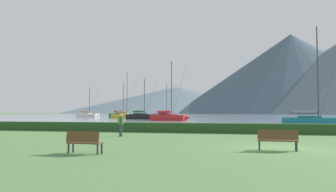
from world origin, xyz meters
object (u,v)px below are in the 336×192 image
person_seated_viewer (121,123)px  sailboat_slip_3 (125,116)px  sailboat_slip_7 (165,115)px  park_bench_near_path (84,141)px  sailboat_slip_2 (88,115)px  sailboat_slip_6 (122,115)px  sailboat_slip_1 (142,116)px  sailboat_slip_4 (314,121)px  park_bench_under_tree (278,139)px  sailboat_slip_0 (169,117)px

person_seated_viewer → sailboat_slip_3: bearing=116.3°
sailboat_slip_7 → park_bench_near_path: 95.18m
sailboat_slip_3 → park_bench_near_path: sailboat_slip_3 is taller
sailboat_slip_2 → sailboat_slip_6: sailboat_slip_6 is taller
sailboat_slip_3 → park_bench_near_path: 77.05m
sailboat_slip_7 → park_bench_near_path: bearing=-70.9°
sailboat_slip_6 → person_seated_viewer: (29.34, -75.73, 0.22)m
sailboat_slip_7 → park_bench_near_path: sailboat_slip_7 is taller
sailboat_slip_7 → sailboat_slip_3: bearing=-99.6°
sailboat_slip_1 → person_seated_viewer: sailboat_slip_1 is taller
sailboat_slip_3 → sailboat_slip_1: bearing=-51.6°
sailboat_slip_2 → sailboat_slip_7: size_ratio=0.88×
sailboat_slip_4 → person_seated_viewer: size_ratio=7.28×
sailboat_slip_4 → park_bench_near_path: sailboat_slip_4 is taller
sailboat_slip_3 → sailboat_slip_2: bearing=142.3°
park_bench_under_tree → sailboat_slip_2: bearing=124.0°
park_bench_near_path → sailboat_slip_1: bearing=111.3°
sailboat_slip_1 → sailboat_slip_7: bearing=109.3°
sailboat_slip_2 → park_bench_under_tree: (51.76, -83.48, -0.16)m
sailboat_slip_7 → sailboat_slip_4: bearing=-54.6°
sailboat_slip_4 → sailboat_slip_7: 72.28m
sailboat_slip_4 → park_bench_near_path: bearing=-106.1°
sailboat_slip_3 → sailboat_slip_6: bearing=114.6°
sailboat_slip_0 → sailboat_slip_3: sailboat_slip_3 is taller
sailboat_slip_0 → sailboat_slip_7: (-10.89, 41.17, 0.01)m
sailboat_slip_1 → person_seated_viewer: size_ratio=5.88×
sailboat_slip_6 → park_bench_under_tree: (39.42, -82.17, -0.22)m
sailboat_slip_0 → sailboat_slip_1: (-9.00, 10.51, 0.01)m
sailboat_slip_6 → park_bench_near_path: sailboat_slip_6 is taller
sailboat_slip_7 → person_seated_viewer: size_ratio=6.74×
sailboat_slip_1 → sailboat_slip_2: 35.63m
sailboat_slip_2 → sailboat_slip_6: bearing=-1.0°
sailboat_slip_0 → park_bench_under_tree: 51.69m
sailboat_slip_7 → person_seated_viewer: sailboat_slip_7 is taller
sailboat_slip_2 → sailboat_slip_3: bearing=-32.0°
sailboat_slip_1 → sailboat_slip_2: size_ratio=0.99×
sailboat_slip_7 → park_bench_under_tree: size_ratio=6.27×
sailboat_slip_1 → sailboat_slip_3: 13.04m
sailboat_slip_2 → person_seated_viewer: bearing=-56.4°
sailboat_slip_2 → sailboat_slip_7: sailboat_slip_7 is taller
sailboat_slip_0 → person_seated_viewer: 43.06m
sailboat_slip_4 → sailboat_slip_2: bearing=146.0°
sailboat_slip_6 → sailboat_slip_1: bearing=-46.1°
sailboat_slip_4 → sailboat_slip_7: size_ratio=1.08×
park_bench_under_tree → sailboat_slip_4: bearing=78.1°
sailboat_slip_0 → sailboat_slip_2: sailboat_slip_0 is taller
sailboat_slip_3 → sailboat_slip_7: 21.46m
sailboat_slip_6 → park_bench_under_tree: size_ratio=6.19×
sailboat_slip_1 → sailboat_slip_4: bearing=-30.3°
sailboat_slip_6 → sailboat_slip_2: bearing=-174.1°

